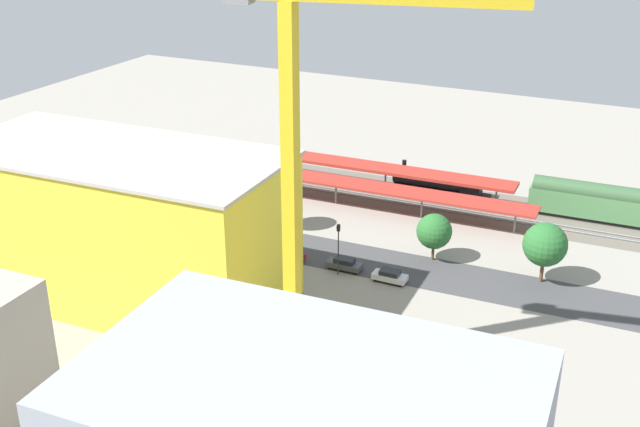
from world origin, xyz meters
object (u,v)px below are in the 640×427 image
street_tree_3 (84,157)px  street_tree_4 (545,245)px  locomotive (442,185)px  box_truck_1 (141,222)px  construction_building (122,226)px  street_tree_1 (283,194)px  parked_car_2 (289,255)px  parked_car_4 (200,235)px  passenger_coach (597,201)px  tower_crane (310,161)px  parked_car_3 (245,246)px  platform_canopy_far (334,161)px  street_tree_2 (159,175)px  parked_car_1 (344,264)px  street_tree_5 (434,231)px  platform_canopy_near (336,181)px  box_truck_0 (134,220)px  traffic_light (338,242)px  parked_car_0 (390,277)px  street_tree_0 (80,163)px

street_tree_3 → street_tree_4: (-74.30, 1.04, -0.08)m
locomotive → box_truck_1: size_ratio=1.90×
construction_building → street_tree_1: 27.03m
box_truck_1 → street_tree_3: 22.42m
parked_car_2 → parked_car_4: 14.36m
passenger_coach → tower_crane: 60.35m
parked_car_2 → construction_building: (13.89, 16.28, 8.28)m
locomotive → parked_car_3: locomotive is taller
platform_canopy_far → parked_car_4: size_ratio=14.80×
platform_canopy_far → passenger_coach: 41.52m
platform_canopy_far → street_tree_2: 28.65m
parked_car_1 → parked_car_2: parked_car_2 is taller
street_tree_3 → street_tree_5: bearing=179.0°
tower_crane → street_tree_5: size_ratio=5.97×
construction_building → platform_canopy_near: bearing=-108.6°
passenger_coach → construction_building: size_ratio=0.50×
street_tree_4 → street_tree_5: bearing=-0.2°
box_truck_0 → passenger_coach: bearing=-151.3°
parked_car_3 → tower_crane: tower_crane is taller
platform_canopy_far → street_tree_4: 42.73m
passenger_coach → street_tree_5: (17.87, 22.97, 1.07)m
platform_canopy_near → construction_building: bearing=73.0°
parked_car_3 → street_tree_2: size_ratio=0.62×
street_tree_1 → street_tree_5: bearing=178.5°
parked_car_4 → box_truck_0: bearing=8.6°
street_tree_4 → traffic_light: street_tree_4 is taller
street_tree_3 → traffic_light: bearing=168.2°
platform_canopy_far → parked_car_2: bearing=102.2°
locomotive → box_truck_1: (34.70, 32.83, -0.01)m
passenger_coach → parked_car_4: 58.65m
street_tree_1 → parked_car_0: bearing=155.9°
parked_car_0 → street_tree_0: street_tree_0 is taller
platform_canopy_far → street_tree_3: size_ratio=7.91×
construction_building → parked_car_1: bearing=-143.4°
platform_canopy_far → locomotive: locomotive is taller
street_tree_1 → street_tree_3: size_ratio=1.03×
platform_canopy_far → parked_car_3: 28.28m
parked_car_1 → box_truck_1: 31.14m
street_tree_1 → parked_car_4: bearing=45.5°
platform_canopy_near → parked_car_2: 21.33m
parked_car_0 → parked_car_4: bearing=-0.2°
platform_canopy_near → parked_car_3: platform_canopy_near is taller
parked_car_2 → street_tree_5: 19.68m
parked_car_4 → locomotive: bearing=-129.6°
platform_canopy_far → parked_car_3: bearing=88.5°
street_tree_3 → street_tree_4: bearing=179.2°
parked_car_4 → box_truck_1: 9.08m
platform_canopy_near → parked_car_1: size_ratio=13.26×
parked_car_3 → street_tree_3: size_ratio=0.63×
parked_car_1 → parked_car_4: 22.18m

